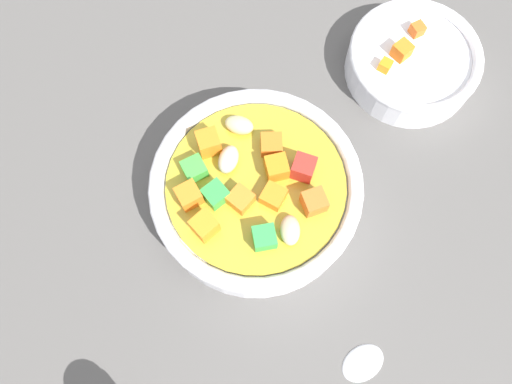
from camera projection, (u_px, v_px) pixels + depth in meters
ground_plane at (256, 203)px, 44.94cm from camera, size 140.00×140.00×2.00cm
soup_bowl_main at (256, 191)px, 41.54cm from camera, size 17.47×17.47×6.06cm
side_bowl_small at (412, 62)px, 46.43cm from camera, size 12.27×12.27×4.16cm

